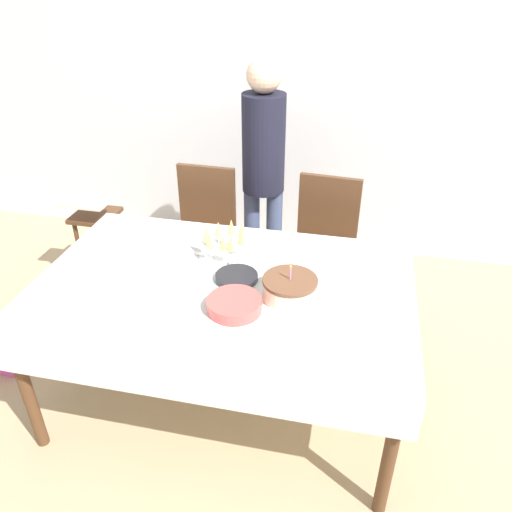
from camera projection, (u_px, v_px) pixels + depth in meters
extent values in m
plane|color=tan|center=(228.00, 395.00, 2.86)|extent=(12.00, 12.00, 0.00)
cube|color=silver|center=(288.00, 82.00, 3.72)|extent=(8.00, 0.05, 2.70)
cube|color=white|center=(224.00, 285.00, 2.46)|extent=(1.82, 1.15, 0.03)
cube|color=white|center=(224.00, 300.00, 2.51)|extent=(1.85, 1.18, 0.21)
cylinder|color=#51331E|center=(27.00, 390.00, 2.39)|extent=(0.06, 0.06, 0.75)
cylinder|color=#51331E|center=(390.00, 455.00, 2.08)|extent=(0.06, 0.06, 0.75)
cylinder|color=#51331E|center=(122.00, 275.00, 3.25)|extent=(0.06, 0.06, 0.75)
cylinder|color=#51331E|center=(388.00, 308.00, 2.94)|extent=(0.06, 0.06, 0.75)
cube|color=#51331E|center=(200.00, 249.00, 3.39)|extent=(0.44, 0.44, 0.04)
cube|color=#51331E|center=(207.00, 201.00, 3.41)|extent=(0.40, 0.05, 0.50)
cylinder|color=#51331E|center=(218.00, 295.00, 3.32)|extent=(0.04, 0.04, 0.43)
cylinder|color=#51331E|center=(168.00, 288.00, 3.40)|extent=(0.04, 0.04, 0.43)
cylinder|color=#51331E|center=(234.00, 267.00, 3.62)|extent=(0.04, 0.04, 0.43)
cylinder|color=#51331E|center=(187.00, 261.00, 3.70)|extent=(0.04, 0.04, 0.43)
cube|color=#51331E|center=(320.00, 262.00, 3.24)|extent=(0.46, 0.46, 0.04)
cube|color=#51331E|center=(328.00, 212.00, 3.26)|extent=(0.40, 0.07, 0.50)
cylinder|color=#51331E|center=(340.00, 312.00, 3.17)|extent=(0.04, 0.04, 0.43)
cylinder|color=#51331E|center=(285.00, 302.00, 3.26)|extent=(0.04, 0.04, 0.43)
cylinder|color=#51331E|center=(348.00, 282.00, 3.46)|extent=(0.04, 0.04, 0.43)
cylinder|color=#51331E|center=(298.00, 273.00, 3.56)|extent=(0.04, 0.04, 0.43)
cylinder|color=beige|center=(290.00, 290.00, 2.33)|extent=(0.25, 0.25, 0.08)
cylinder|color=brown|center=(290.00, 281.00, 2.30)|extent=(0.26, 0.26, 0.02)
cylinder|color=pink|center=(290.00, 274.00, 2.28)|extent=(0.01, 0.01, 0.06)
sphere|color=#F9CC4C|center=(291.00, 267.00, 2.26)|extent=(0.01, 0.01, 0.01)
cylinder|color=silver|center=(226.00, 258.00, 2.65)|extent=(0.29, 0.29, 0.01)
cylinder|color=silver|center=(242.00, 258.00, 2.64)|extent=(0.05, 0.05, 0.00)
cylinder|color=silver|center=(242.00, 251.00, 2.62)|extent=(0.01, 0.01, 0.08)
cone|color=#E0CC72|center=(242.00, 236.00, 2.57)|extent=(0.04, 0.04, 0.08)
cylinder|color=silver|center=(242.00, 251.00, 2.71)|extent=(0.05, 0.05, 0.00)
cylinder|color=silver|center=(242.00, 243.00, 2.68)|extent=(0.01, 0.01, 0.08)
cone|color=#E0CC72|center=(242.00, 229.00, 2.64)|extent=(0.04, 0.04, 0.08)
cylinder|color=silver|center=(232.00, 247.00, 2.74)|extent=(0.05, 0.05, 0.00)
cylinder|color=silver|center=(232.00, 240.00, 2.71)|extent=(0.01, 0.01, 0.08)
cone|color=#E0CC72|center=(231.00, 226.00, 2.67)|extent=(0.04, 0.04, 0.08)
cylinder|color=silver|center=(219.00, 250.00, 2.71)|extent=(0.05, 0.05, 0.00)
cylinder|color=silver|center=(219.00, 243.00, 2.69)|extent=(0.01, 0.01, 0.08)
cone|color=#E0CC72|center=(218.00, 229.00, 2.65)|extent=(0.04, 0.04, 0.08)
cylinder|color=silver|center=(208.00, 255.00, 2.67)|extent=(0.05, 0.05, 0.00)
cylinder|color=silver|center=(207.00, 248.00, 2.64)|extent=(0.01, 0.01, 0.08)
cone|color=#E0CC72|center=(206.00, 234.00, 2.60)|extent=(0.04, 0.04, 0.08)
cylinder|color=silver|center=(211.00, 261.00, 2.61)|extent=(0.05, 0.05, 0.00)
cylinder|color=silver|center=(210.00, 254.00, 2.59)|extent=(0.01, 0.01, 0.08)
cone|color=#E0CC72|center=(210.00, 240.00, 2.54)|extent=(0.04, 0.04, 0.08)
cylinder|color=silver|center=(224.00, 264.00, 2.59)|extent=(0.05, 0.05, 0.00)
cylinder|color=silver|center=(224.00, 256.00, 2.57)|extent=(0.01, 0.01, 0.08)
cone|color=#E0CC72|center=(223.00, 242.00, 2.52)|extent=(0.04, 0.04, 0.08)
cylinder|color=silver|center=(233.00, 264.00, 2.59)|extent=(0.05, 0.05, 0.00)
cylinder|color=silver|center=(232.00, 257.00, 2.56)|extent=(0.01, 0.01, 0.08)
cone|color=#E0CC72|center=(232.00, 243.00, 2.52)|extent=(0.04, 0.04, 0.08)
cylinder|color=#CC4C47|center=(235.00, 309.00, 2.27)|extent=(0.25, 0.25, 0.01)
cylinder|color=#CC4C47|center=(235.00, 308.00, 2.26)|extent=(0.25, 0.25, 0.01)
cylinder|color=#CC4C47|center=(235.00, 306.00, 2.26)|extent=(0.25, 0.25, 0.01)
cylinder|color=#CC4C47|center=(235.00, 305.00, 2.26)|extent=(0.25, 0.25, 0.01)
cylinder|color=#CC4C47|center=(234.00, 304.00, 2.25)|extent=(0.25, 0.25, 0.01)
cylinder|color=#CC4C47|center=(234.00, 303.00, 2.25)|extent=(0.25, 0.25, 0.01)
cylinder|color=#CC4C47|center=(234.00, 302.00, 2.25)|extent=(0.25, 0.25, 0.01)
cylinder|color=#CC4C47|center=(234.00, 300.00, 2.24)|extent=(0.25, 0.25, 0.01)
cylinder|color=black|center=(237.00, 279.00, 2.48)|extent=(0.21, 0.21, 0.01)
cylinder|color=black|center=(237.00, 278.00, 2.47)|extent=(0.21, 0.21, 0.01)
cylinder|color=black|center=(237.00, 277.00, 2.47)|extent=(0.21, 0.21, 0.01)
cylinder|color=black|center=(237.00, 275.00, 2.47)|extent=(0.21, 0.21, 0.01)
cube|color=silver|center=(293.00, 331.00, 2.14)|extent=(0.30, 0.04, 0.00)
cube|color=silver|center=(115.00, 289.00, 2.39)|extent=(0.17, 0.07, 0.02)
cube|color=white|center=(129.00, 274.00, 2.51)|extent=(0.15, 0.15, 0.01)
cylinder|color=#3F4C72|center=(252.00, 240.00, 3.59)|extent=(0.11, 0.11, 0.80)
cylinder|color=#3F4C72|center=(274.00, 242.00, 3.56)|extent=(0.11, 0.11, 0.80)
cylinder|color=black|center=(264.00, 144.00, 3.21)|extent=(0.28, 0.28, 0.63)
sphere|color=#D8B293|center=(264.00, 75.00, 2.99)|extent=(0.22, 0.22, 0.22)
cube|color=#51331E|center=(95.00, 215.00, 3.60)|extent=(0.30, 0.30, 0.03)
cube|color=silver|center=(85.00, 202.00, 3.44)|extent=(0.33, 0.20, 0.02)
cylinder|color=#51331E|center=(81.00, 255.00, 3.67)|extent=(0.03, 0.03, 0.54)
cylinder|color=#51331E|center=(108.00, 258.00, 3.63)|extent=(0.03, 0.03, 0.54)
cylinder|color=#51331E|center=(95.00, 240.00, 3.86)|extent=(0.03, 0.03, 0.54)
cylinder|color=#51331E|center=(121.00, 243.00, 3.82)|extent=(0.03, 0.03, 0.54)
cube|color=#E559B2|center=(4.00, 355.00, 2.97)|extent=(0.19, 0.11, 0.24)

